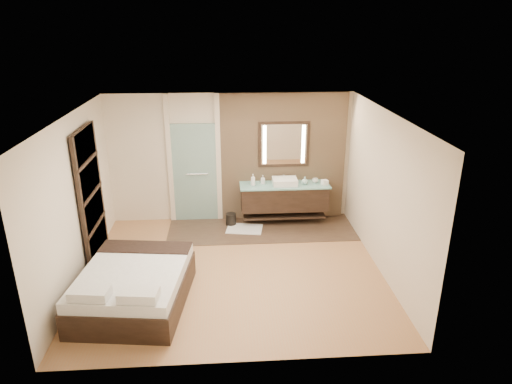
{
  "coord_description": "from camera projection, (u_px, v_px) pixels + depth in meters",
  "views": [
    {
      "loc": [
        -0.11,
        -6.88,
        4.06
      ],
      "look_at": [
        0.42,
        0.6,
        1.21
      ],
      "focal_mm": 32.0,
      "sensor_mm": 36.0,
      "label": 1
    }
  ],
  "objects": [
    {
      "name": "soap_bottle_c",
      "position": [
        305.0,
        180.0,
        9.38
      ],
      "size": [
        0.14,
        0.14,
        0.16
      ],
      "primitive_type": "imported",
      "rotation": [
        0.0,
        0.0,
        0.14
      ],
      "color": "#A9D5CE",
      "rests_on": "vanity"
    },
    {
      "name": "tissue_box",
      "position": [
        325.0,
        182.0,
        9.37
      ],
      "size": [
        0.15,
        0.15,
        0.1
      ],
      "primitive_type": "cube",
      "rotation": [
        0.0,
        0.0,
        0.3
      ],
      "color": "white",
      "rests_on": "vanity"
    },
    {
      "name": "bath_mat",
      "position": [
        244.0,
        229.0,
        9.38
      ],
      "size": [
        0.79,
        0.61,
        0.02
      ],
      "primitive_type": "cube",
      "rotation": [
        0.0,
        0.0,
        -0.17
      ],
      "color": "silver",
      "rests_on": "floor"
    },
    {
      "name": "stone_wall",
      "position": [
        283.0,
        158.0,
        9.51
      ],
      "size": [
        2.6,
        0.08,
        2.7
      ],
      "primitive_type": "cube",
      "color": "tan",
      "rests_on": "floor"
    },
    {
      "name": "soap_bottle_a",
      "position": [
        253.0,
        180.0,
        9.3
      ],
      "size": [
        0.12,
        0.12,
        0.25
      ],
      "primitive_type": "imported",
      "rotation": [
        0.0,
        0.0,
        -0.27
      ],
      "color": "white",
      "rests_on": "vanity"
    },
    {
      "name": "tile_strip",
      "position": [
        262.0,
        229.0,
        9.39
      ],
      "size": [
        3.8,
        1.3,
        0.01
      ],
      "primitive_type": "cube",
      "color": "#3A271F",
      "rests_on": "floor"
    },
    {
      "name": "floor",
      "position": [
        234.0,
        270.0,
        7.86
      ],
      "size": [
        5.0,
        5.0,
        0.0
      ],
      "primitive_type": "plane",
      "color": "#AA7247",
      "rests_on": "ground"
    },
    {
      "name": "cup",
      "position": [
        315.0,
        181.0,
        9.47
      ],
      "size": [
        0.13,
        0.13,
        0.1
      ],
      "primitive_type": "imported",
      "rotation": [
        0.0,
        0.0,
        -0.05
      ],
      "color": "silver",
      "rests_on": "vanity"
    },
    {
      "name": "waste_bin",
      "position": [
        231.0,
        219.0,
        9.54
      ],
      "size": [
        0.25,
        0.25,
        0.26
      ],
      "primitive_type": "cylinder",
      "rotation": [
        0.0,
        0.0,
        -0.2
      ],
      "color": "black",
      "rests_on": "floor"
    },
    {
      "name": "frosted_door",
      "position": [
        195.0,
        169.0,
        9.46
      ],
      "size": [
        1.1,
        0.12,
        2.7
      ],
      "color": "#BDF0E5",
      "rests_on": "floor"
    },
    {
      "name": "soap_bottle_b",
      "position": [
        263.0,
        180.0,
        9.4
      ],
      "size": [
        0.09,
        0.09,
        0.18
      ],
      "primitive_type": "imported",
      "rotation": [
        0.0,
        0.0,
        -0.14
      ],
      "color": "#B2B2B2",
      "rests_on": "vanity"
    },
    {
      "name": "shoji_partition",
      "position": [
        91.0,
        196.0,
        7.83
      ],
      "size": [
        0.06,
        1.2,
        2.4
      ],
      "color": "black",
      "rests_on": "floor"
    },
    {
      "name": "mirror_unit",
      "position": [
        284.0,
        144.0,
        9.36
      ],
      "size": [
        1.06,
        0.04,
        0.96
      ],
      "color": "black",
      "rests_on": "stone_wall"
    },
    {
      "name": "bed",
      "position": [
        134.0,
        287.0,
        6.84
      ],
      "size": [
        1.73,
        2.06,
        0.72
      ],
      "rotation": [
        0.0,
        0.0,
        -0.13
      ],
      "color": "black",
      "rests_on": "floor"
    },
    {
      "name": "vanity",
      "position": [
        284.0,
        197.0,
        9.52
      ],
      "size": [
        1.85,
        0.55,
        0.88
      ],
      "color": "black",
      "rests_on": "stone_wall"
    }
  ]
}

